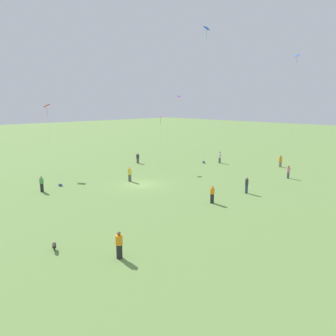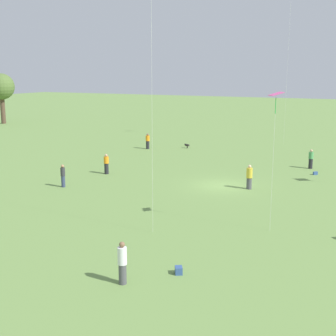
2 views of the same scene
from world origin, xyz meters
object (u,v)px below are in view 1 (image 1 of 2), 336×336
(person_2, at_px, (138,158))
(kite_3, at_px, (179,99))
(person_3, at_px, (247,185))
(person_6, at_px, (119,245))
(dog_0, at_px, (54,246))
(person_1, at_px, (288,172))
(kite_1, at_px, (47,108))
(person_8, at_px, (280,161))
(person_4, at_px, (42,184))
(person_7, at_px, (220,157))
(person_5, at_px, (212,194))
(person_9, at_px, (130,174))
(kite_0, at_px, (206,39))
(picnic_bag_1, at_px, (204,162))
(kite_2, at_px, (297,67))
(kite_4, at_px, (161,119))
(picnic_bag_0, at_px, (60,185))

(person_2, xyz_separation_m, kite_3, (-16.48, -7.03, 9.21))
(person_2, relative_size, person_3, 0.94)
(person_6, relative_size, dog_0, 2.59)
(person_6, bearing_deg, person_1, -157.75)
(kite_1, bearing_deg, kite_3, -174.82)
(person_8, bearing_deg, person_6, -145.03)
(person_6, bearing_deg, person_4, -83.00)
(kite_1, bearing_deg, person_7, 148.66)
(person_2, distance_m, person_4, 18.87)
(person_5, xyz_separation_m, person_9, (0.27, -12.44, 0.05))
(person_8, height_order, kite_1, kite_1)
(person_3, xyz_separation_m, kite_0, (-5.96, -10.82, 16.66))
(person_3, bearing_deg, kite_1, -110.44)
(person_2, height_order, person_9, person_9)
(person_1, relative_size, picnic_bag_1, 3.41)
(kite_3, bearing_deg, person_5, -82.15)
(kite_1, bearing_deg, person_2, 161.29)
(person_6, relative_size, person_7, 0.95)
(person_6, bearing_deg, kite_0, -134.46)
(person_2, xyz_separation_m, person_4, (17.95, 5.84, 0.06))
(kite_0, relative_size, kite_1, 2.09)
(person_4, bearing_deg, kite_0, -95.53)
(person_4, xyz_separation_m, person_8, (-31.30, 11.24, -0.03))
(person_1, bearing_deg, person_5, 0.38)
(person_9, relative_size, dog_0, 2.72)
(kite_2, bearing_deg, picnic_bag_1, -75.98)
(person_2, xyz_separation_m, kite_4, (-0.32, 4.99, 6.33))
(kite_3, distance_m, picnic_bag_0, 35.52)
(person_9, relative_size, kite_4, 0.24)
(kite_1, bearing_deg, picnic_bag_0, 70.37)
(kite_0, xyz_separation_m, picnic_bag_1, (-4.25, -3.51, -17.38))
(picnic_bag_0, relative_size, picnic_bag_1, 0.81)
(person_3, height_order, person_7, person_7)
(kite_1, distance_m, kite_4, 15.62)
(person_8, bearing_deg, person_2, 151.31)
(person_2, height_order, picnic_bag_0, person_2)
(dog_0, distance_m, picnic_bag_0, 17.40)
(person_3, distance_m, dog_0, 20.84)
(person_3, distance_m, picnic_bag_0, 20.88)
(person_8, xyz_separation_m, kite_1, (25.73, -21.07, 7.80))
(person_6, relative_size, kite_1, 0.19)
(person_2, height_order, kite_1, kite_1)
(dog_0, bearing_deg, person_5, -158.07)
(person_3, distance_m, person_7, 17.51)
(person_2, bearing_deg, person_4, 45.04)
(person_5, distance_m, kite_0, 22.70)
(person_7, height_order, kite_1, kite_1)
(kite_1, bearing_deg, person_8, 139.87)
(picnic_bag_1, bearing_deg, kite_4, -16.89)
(person_1, xyz_separation_m, kite_0, (3.81, -10.67, 16.72))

